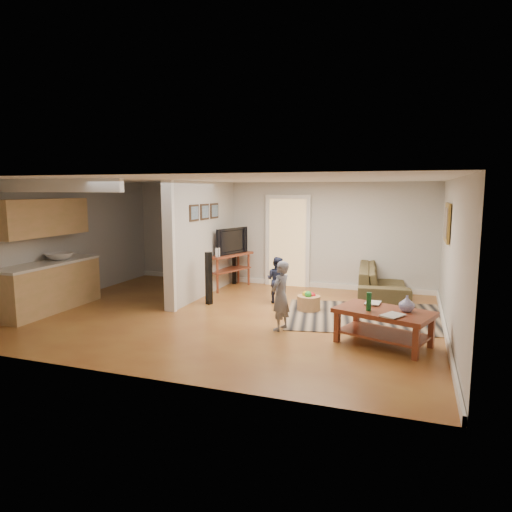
# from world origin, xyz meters

# --- Properties ---
(ground) EXTENTS (7.50, 7.50, 0.00)m
(ground) POSITION_xyz_m (0.00, 0.00, 0.00)
(ground) COLOR brown
(ground) RESTS_ON ground
(room_shell) EXTENTS (7.54, 6.02, 2.52)m
(room_shell) POSITION_xyz_m (-1.07, 0.43, 1.46)
(room_shell) COLOR silver
(room_shell) RESTS_ON ground
(area_rug) EXTENTS (3.30, 2.66, 0.01)m
(area_rug) POSITION_xyz_m (2.43, 0.75, 0.01)
(area_rug) COLOR black
(area_rug) RESTS_ON ground
(sofa) EXTENTS (1.20, 2.58, 0.73)m
(sofa) POSITION_xyz_m (2.60, 2.13, 0.00)
(sofa) COLOR #4D3C26
(sofa) RESTS_ON ground
(coffee_table) EXTENTS (1.56, 1.22, 0.81)m
(coffee_table) POSITION_xyz_m (2.82, -0.74, 0.42)
(coffee_table) COLOR maroon
(coffee_table) RESTS_ON ground
(tv_console) EXTENTS (0.88, 1.41, 1.14)m
(tv_console) POSITION_xyz_m (-0.94, 2.19, 0.75)
(tv_console) COLOR maroon
(tv_console) RESTS_ON ground
(speaker_left) EXTENTS (0.14, 0.14, 1.08)m
(speaker_left) POSITION_xyz_m (-0.73, 0.64, 0.54)
(speaker_left) COLOR black
(speaker_left) RESTS_ON ground
(speaker_right) EXTENTS (0.10, 0.10, 0.87)m
(speaker_right) POSITION_xyz_m (-1.00, 2.70, 0.44)
(speaker_right) COLOR black
(speaker_right) RESTS_ON ground
(toy_basket) EXTENTS (0.44, 0.44, 0.40)m
(toy_basket) POSITION_xyz_m (1.30, 0.82, 0.16)
(toy_basket) COLOR #AA7B49
(toy_basket) RESTS_ON ground
(child) EXTENTS (0.38, 0.48, 1.16)m
(child) POSITION_xyz_m (1.13, -0.54, 0.00)
(child) COLOR gray
(child) RESTS_ON ground
(toddler) EXTENTS (0.54, 0.47, 0.96)m
(toddler) POSITION_xyz_m (0.55, 1.21, 0.00)
(toddler) COLOR #1D243D
(toddler) RESTS_ON ground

